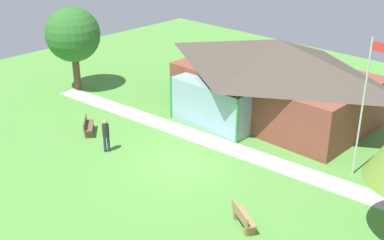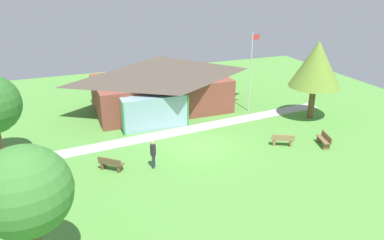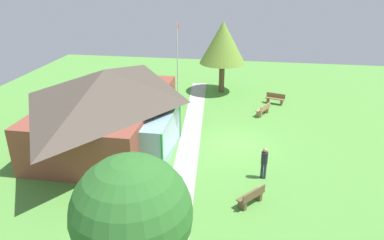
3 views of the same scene
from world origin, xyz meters
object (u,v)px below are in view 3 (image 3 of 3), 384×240
Objects in this scene: bench_mid_right at (263,110)px; visitor_strolling_lawn at (264,161)px; bench_mid_left at (251,197)px; bench_lawn_far_right at (275,99)px; tree_east_hedge at (223,43)px; flagpole at (178,61)px; tree_west_hedge at (132,214)px; pavilion at (109,104)px.

visitor_strolling_lawn is at bearing -153.00° from bench_mid_right.
bench_lawn_far_right is at bearing 32.63° from bench_mid_left.
tree_east_hedge is at bearing 49.59° from bench_mid_left.
tree_east_hedge is (4.98, 3.54, 3.91)m from bench_mid_right.
flagpole is at bearing 108.53° from bench_mid_right.
tree_west_hedge is at bearing 177.90° from tree_east_hedge.
tree_west_hedge reaches higher than bench_mid_left.
visitor_strolling_lawn is at bearing 26.17° from bench_mid_left.
bench_mid_right is (11.25, -0.84, 0.00)m from bench_mid_left.
visitor_strolling_lawn is 14.58m from tree_east_hedge.
pavilion is 12.95m from tree_west_hedge.
pavilion is at bearing 148.55° from bench_mid_right.
pavilion is 1.81× the size of flagpole.
bench_lawn_far_right is 0.90× the size of visitor_strolling_lawn.
tree_west_hedge reaches higher than pavilion.
flagpole reaches higher than visitor_strolling_lawn.
flagpole is 18.65m from tree_west_hedge.
visitor_strolling_lawn is at bearing -166.56° from tree_east_hedge.
visitor_strolling_lawn is (-11.42, 1.22, 0.62)m from bench_lawn_far_right.
flagpole is at bearing 7.18° from tree_west_hedge.
pavilion is at bearing 149.87° from tree_east_hedge.
bench_mid_left is 0.92× the size of bench_lawn_far_right.
bench_mid_right is at bearing -59.99° from pavilion.
tree_east_hedge is at bearing 63.93° from bench_mid_right.
bench_mid_right is at bearing -100.02° from flagpole.
pavilion is 2.15× the size of tree_west_hedge.
bench_mid_right is at bearing 122.33° from visitor_strolling_lawn.
pavilion is 11.33m from bench_mid_right.
bench_mid_left is 16.91m from tree_east_hedge.
pavilion is 7.65× the size of bench_mid_right.
tree_east_hedge reaches higher than visitor_strolling_lawn.
pavilion reaches higher than bench_lawn_far_right.
flagpole is 1.06× the size of tree_east_hedge.
flagpole reaches higher than tree_east_hedge.
flagpole is 14.09m from bench_mid_left.
pavilion is at bearing 97.48° from bench_mid_left.
visitor_strolling_lawn is (-8.83, 0.24, 0.62)m from bench_mid_right.
tree_east_hedge reaches higher than pavilion.
pavilion is 13.57m from bench_lawn_far_right.
flagpole is 5.00m from tree_east_hedge.
bench_mid_left is 0.94× the size of bench_mid_right.
flagpole is 4.22× the size of bench_mid_right.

